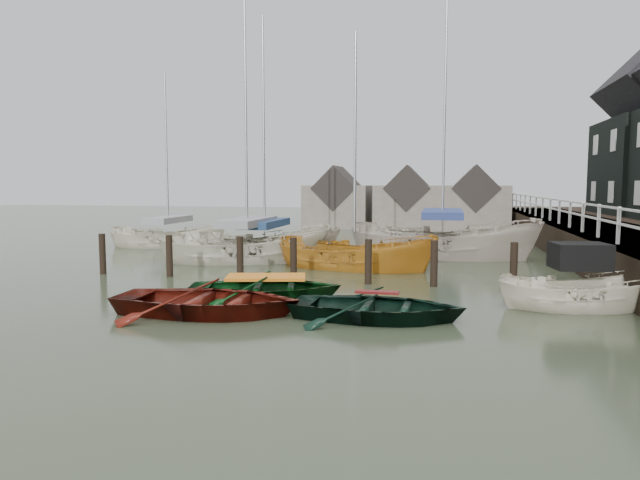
% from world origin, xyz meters
% --- Properties ---
extents(ground, '(120.00, 120.00, 0.00)m').
position_xyz_m(ground, '(0.00, 0.00, 0.00)').
color(ground, '#2D3723').
rests_on(ground, ground).
extents(pier, '(3.04, 32.00, 2.70)m').
position_xyz_m(pier, '(9.48, 10.00, 0.71)').
color(pier, black).
rests_on(pier, ground).
extents(mooring_pilings, '(13.72, 0.22, 1.80)m').
position_xyz_m(mooring_pilings, '(-1.11, 3.00, 0.50)').
color(mooring_pilings, black).
rests_on(mooring_pilings, ground).
extents(far_sheds, '(14.00, 4.08, 4.39)m').
position_xyz_m(far_sheds, '(0.83, 26.00, 1.86)').
color(far_sheds, '#665B51').
rests_on(far_sheds, ground).
extents(rowboat_red, '(4.60, 3.36, 0.93)m').
position_xyz_m(rowboat_red, '(-2.00, -1.93, 0.00)').
color(rowboat_red, '#50130B').
rests_on(rowboat_red, ground).
extents(rowboat_green, '(4.64, 3.77, 0.85)m').
position_xyz_m(rowboat_green, '(-1.20, 0.12, 0.00)').
color(rowboat_green, black).
rests_on(rowboat_green, ground).
extents(rowboat_dkgreen, '(4.08, 2.96, 0.83)m').
position_xyz_m(rowboat_dkgreen, '(2.00, -1.58, 0.00)').
color(rowboat_dkgreen, black).
rests_on(rowboat_dkgreen, ground).
extents(motorboat, '(4.20, 2.09, 2.41)m').
position_xyz_m(motorboat, '(6.80, 0.57, 0.11)').
color(motorboat, beige).
rests_on(motorboat, ground).
extents(sailboat_a, '(7.36, 4.91, 11.48)m').
position_xyz_m(sailboat_a, '(-4.23, 7.19, 0.06)').
color(sailboat_a, beige).
rests_on(sailboat_a, ground).
extents(sailboat_b, '(6.68, 3.62, 11.07)m').
position_xyz_m(sailboat_b, '(-3.84, 8.23, 0.06)').
color(sailboat_b, '#BCB3A1').
rests_on(sailboat_b, ground).
extents(sailboat_c, '(6.65, 3.73, 9.72)m').
position_xyz_m(sailboat_c, '(0.26, 6.29, 0.01)').
color(sailboat_c, '#B87822').
rests_on(sailboat_c, ground).
extents(sailboat_d, '(8.53, 4.46, 12.41)m').
position_xyz_m(sailboat_d, '(3.41, 10.32, 0.06)').
color(sailboat_d, '#BEB1A2').
rests_on(sailboat_d, ground).
extents(sailboat_e, '(6.12, 3.39, 9.56)m').
position_xyz_m(sailboat_e, '(-9.85, 11.46, 0.06)').
color(sailboat_e, beige).
rests_on(sailboat_e, ground).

